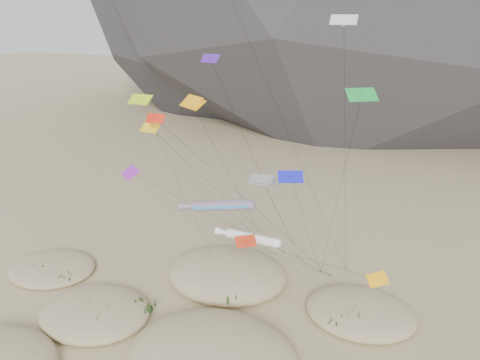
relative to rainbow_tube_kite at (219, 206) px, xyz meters
name	(u,v)px	position (x,y,z in m)	size (l,w,h in m)	color
dunes	(188,345)	(-0.06, -8.06, -11.00)	(52.93, 39.05, 4.21)	#CCB789
dune_grass	(180,346)	(-0.63, -8.57, -10.89)	(43.27, 28.22, 1.45)	black
kite_stakes	(274,263)	(3.14, 10.10, -11.58)	(18.48, 7.05, 0.30)	#3F2D1E
rainbow_tube_kite	(219,206)	(0.00, 0.00, 0.00)	(8.86, 11.94, 12.61)	red
white_tube_kite	(249,237)	(3.76, -1.82, -2.04)	(10.54, 13.16, 10.41)	white
orange_parafoil	(193,104)	(-1.95, -1.15, 10.42)	(5.44, 15.11, 22.91)	#FFA80D
multi_parafoil	(263,181)	(4.87, -1.15, 3.64)	(3.52, 12.59, 15.99)	orange
delta_kites	(237,133)	(2.50, -1.64, 8.18)	(27.38, 20.46, 32.52)	red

